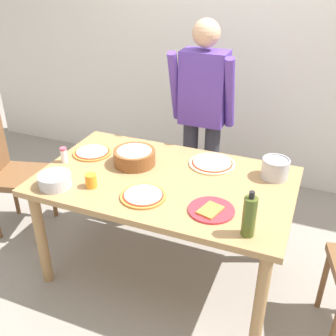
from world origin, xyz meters
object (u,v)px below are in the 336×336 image
(mixing_bowl_steel, at_px, (55,180))
(cup_orange, at_px, (91,181))
(plate_with_slice, at_px, (211,210))
(popcorn_bowl, at_px, (134,156))
(pizza_raw_on_board, at_px, (212,163))
(steel_pot, at_px, (275,168))
(olive_oil_bottle, at_px, (249,216))
(chair_wooden_left, at_px, (9,169))
(pizza_cooked_on_tray, at_px, (143,196))
(person_cook, at_px, (203,112))
(salt_shaker, at_px, (64,155))
(pizza_second_cooked, at_px, (92,152))
(dining_table, at_px, (165,191))

(mixing_bowl_steel, bearing_deg, cup_orange, 20.46)
(plate_with_slice, bearing_deg, popcorn_bowl, 152.00)
(pizza_raw_on_board, relative_size, popcorn_bowl, 1.11)
(pizza_raw_on_board, bearing_deg, steel_pot, -2.11)
(olive_oil_bottle, distance_m, cup_orange, 0.99)
(chair_wooden_left, xyz_separation_m, olive_oil_bottle, (1.92, -0.39, 0.33))
(chair_wooden_left, distance_m, pizza_cooked_on_tray, 1.33)
(person_cook, bearing_deg, salt_shaker, -131.66)
(pizza_second_cooked, bearing_deg, mixing_bowl_steel, -86.61)
(person_cook, bearing_deg, pizza_raw_on_board, -64.31)
(person_cook, relative_size, chair_wooden_left, 1.71)
(chair_wooden_left, xyz_separation_m, popcorn_bowl, (1.05, 0.08, 0.28))
(person_cook, distance_m, plate_with_slice, 1.07)
(steel_pot, bearing_deg, chair_wooden_left, -172.75)
(steel_pot, xyz_separation_m, salt_shaker, (-1.35, -0.33, -0.01))
(olive_oil_bottle, relative_size, salt_shaker, 2.42)
(popcorn_bowl, bearing_deg, pizza_second_cooked, 175.83)
(steel_pot, xyz_separation_m, cup_orange, (-1.01, -0.53, -0.02))
(person_cook, distance_m, steel_pot, 0.81)
(person_cook, distance_m, pizza_raw_on_board, 0.54)
(plate_with_slice, bearing_deg, dining_table, 147.83)
(steel_pot, bearing_deg, plate_with_slice, -117.26)
(mixing_bowl_steel, bearing_deg, popcorn_bowl, 54.02)
(pizza_cooked_on_tray, distance_m, salt_shaker, 0.71)
(dining_table, xyz_separation_m, pizza_second_cooked, (-0.61, 0.13, 0.10))
(pizza_second_cooked, bearing_deg, salt_shaker, -120.53)
(chair_wooden_left, bearing_deg, steel_pot, 7.25)
(person_cook, relative_size, plate_with_slice, 6.23)
(pizza_raw_on_board, bearing_deg, pizza_cooked_on_tray, -115.82)
(pizza_second_cooked, xyz_separation_m, olive_oil_bottle, (1.21, -0.49, 0.10))
(pizza_cooked_on_tray, xyz_separation_m, steel_pot, (0.67, 0.52, 0.06))
(plate_with_slice, xyz_separation_m, olive_oil_bottle, (0.23, -0.13, 0.11))
(dining_table, xyz_separation_m, pizza_cooked_on_tray, (-0.04, -0.25, 0.10))
(olive_oil_bottle, bearing_deg, pizza_raw_on_board, 120.16)
(pizza_second_cooked, height_order, popcorn_bowl, popcorn_bowl)
(pizza_cooked_on_tray, xyz_separation_m, plate_with_slice, (0.41, 0.01, -0.00))
(dining_table, bearing_deg, cup_orange, -145.50)
(pizza_raw_on_board, bearing_deg, cup_orange, -137.54)
(pizza_second_cooked, height_order, steel_pot, steel_pot)
(pizza_cooked_on_tray, bearing_deg, dining_table, 81.53)
(cup_orange, bearing_deg, pizza_cooked_on_tray, 2.21)
(mixing_bowl_steel, bearing_deg, person_cook, 61.90)
(person_cook, distance_m, mixing_bowl_steel, 1.25)
(pizza_raw_on_board, height_order, cup_orange, cup_orange)
(olive_oil_bottle, xyz_separation_m, salt_shaker, (-1.32, 0.31, -0.06))
(chair_wooden_left, relative_size, popcorn_bowl, 3.39)
(pizza_cooked_on_tray, xyz_separation_m, cup_orange, (-0.34, -0.01, 0.03))
(pizza_cooked_on_tray, relative_size, pizza_second_cooked, 1.00)
(pizza_raw_on_board, height_order, salt_shaker, salt_shaker)
(pizza_second_cooked, xyz_separation_m, mixing_bowl_steel, (0.03, -0.47, 0.03))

